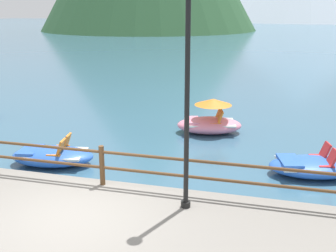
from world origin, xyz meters
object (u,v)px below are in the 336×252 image
(lamp_post, at_px, (187,80))
(pedal_boat_0, at_px, (313,166))
(pedal_boat_1, at_px, (52,156))
(pedal_boat_2, at_px, (210,121))

(lamp_post, distance_m, pedal_boat_0, 5.25)
(pedal_boat_1, bearing_deg, pedal_boat_0, 9.15)
(lamp_post, bearing_deg, pedal_boat_2, 95.16)
(pedal_boat_0, relative_size, pedal_boat_2, 1.04)
(pedal_boat_0, bearing_deg, pedal_boat_1, -170.85)
(lamp_post, bearing_deg, pedal_boat_1, 152.64)
(lamp_post, xyz_separation_m, pedal_boat_1, (-4.46, 2.31, -2.79))
(lamp_post, height_order, pedal_boat_1, lamp_post)
(pedal_boat_1, xyz_separation_m, pedal_boat_2, (3.86, 4.27, 0.16))
(pedal_boat_0, bearing_deg, pedal_boat_2, 137.21)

